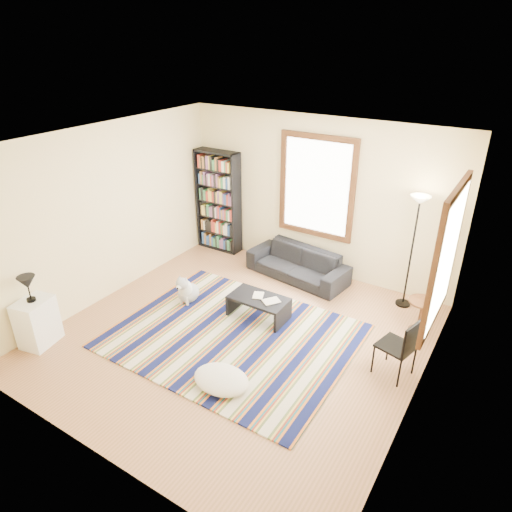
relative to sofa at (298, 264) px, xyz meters
The scene contains 21 objects.
floor 2.08m from the sofa, 87.44° to the right, with size 5.00×5.00×0.10m, color #A86F4D.
ceiling 3.30m from the sofa, 87.44° to the right, with size 5.00×5.00×0.10m, color white.
wall_back 1.24m from the sofa, 79.63° to the left, with size 5.00×0.10×2.80m, color beige.
wall_front 4.74m from the sofa, 88.86° to the right, with size 5.00×0.10×2.80m, color beige.
wall_left 3.40m from the sofa, 140.18° to the right, with size 0.10×5.00×2.80m, color beige.
wall_right 3.53m from the sofa, 37.81° to the right, with size 0.10×5.00×2.80m, color beige.
window_back 1.40m from the sofa, 77.71° to the left, with size 1.20×0.06×1.60m, color white.
window_right 3.15m from the sofa, 26.01° to the right, with size 0.06×1.20×1.60m, color white.
rug 2.11m from the sofa, 88.94° to the right, with size 3.35×2.68×0.02m, color #0B1039.
sofa is the anchor object (origin of this frame).
bookshelf 2.07m from the sofa, behind, with size 0.90×0.30×2.00m, color black.
coffee_table 1.48m from the sofa, 86.42° to the right, with size 0.90×0.50×0.36m, color black.
book_a 1.48m from the sofa, 90.30° to the right, with size 0.21×0.16×0.02m, color beige.
book_b 1.45m from the sofa, 80.35° to the right, with size 0.18×0.25×0.02m, color beige.
floor_cushion 3.06m from the sofa, 80.68° to the right, with size 0.75×0.56×0.19m, color beige.
floor_lamp 2.01m from the sofa, ahead, with size 0.30×0.30×1.86m, color black, non-canonical shape.
side_table 2.36m from the sofa, 13.34° to the right, with size 0.40×0.40×0.54m, color #492612.
folding_chair 2.78m from the sofa, 36.23° to the right, with size 0.42×0.40×0.86m, color black.
white_cabinet 4.28m from the sofa, 121.05° to the right, with size 0.38×0.50×0.70m, color white.
table_lamp 4.33m from the sofa, 121.05° to the right, with size 0.24×0.24×0.38m, color black, non-canonical shape.
dog 2.02m from the sofa, 124.19° to the right, with size 0.37×0.51×0.51m, color silver, non-canonical shape.
Camera 1 is at (3.12, -4.49, 4.03)m, focal length 32.00 mm.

